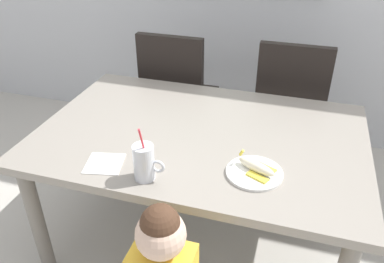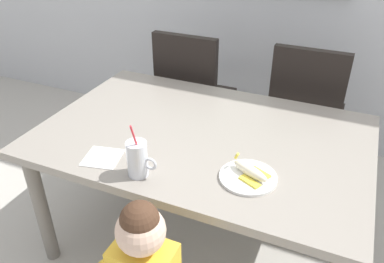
{
  "view_description": "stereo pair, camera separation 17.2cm",
  "coord_description": "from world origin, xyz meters",
  "px_view_note": "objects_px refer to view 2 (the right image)",
  "views": [
    {
      "loc": [
        0.42,
        -1.51,
        1.66
      ],
      "look_at": [
        -0.01,
        -0.1,
        0.77
      ],
      "focal_mm": 36.18,
      "sensor_mm": 36.0,
      "label": 1
    },
    {
      "loc": [
        0.58,
        -1.45,
        1.66
      ],
      "look_at": [
        -0.01,
        -0.1,
        0.77
      ],
      "focal_mm": 36.18,
      "sensor_mm": 36.0,
      "label": 2
    }
  ],
  "objects_px": {
    "paper_napkin": "(103,158)",
    "dining_table": "(202,147)",
    "milk_cup": "(138,161)",
    "dining_chair_left": "(192,92)",
    "dining_chair_right": "(305,109)",
    "peeled_banana": "(251,171)",
    "snack_plate": "(248,177)"
  },
  "relations": [
    {
      "from": "snack_plate",
      "to": "paper_napkin",
      "type": "height_order",
      "value": "snack_plate"
    },
    {
      "from": "snack_plate",
      "to": "peeled_banana",
      "type": "xyz_separation_m",
      "value": [
        0.01,
        0.01,
        0.03
      ]
    },
    {
      "from": "dining_chair_left",
      "to": "snack_plate",
      "type": "bearing_deg",
      "value": 124.5
    },
    {
      "from": "snack_plate",
      "to": "peeled_banana",
      "type": "height_order",
      "value": "peeled_banana"
    },
    {
      "from": "milk_cup",
      "to": "dining_chair_left",
      "type": "bearing_deg",
      "value": 102.66
    },
    {
      "from": "dining_table",
      "to": "paper_napkin",
      "type": "xyz_separation_m",
      "value": [
        -0.31,
        -0.36,
        0.08
      ]
    },
    {
      "from": "dining_chair_left",
      "to": "snack_plate",
      "type": "height_order",
      "value": "dining_chair_left"
    },
    {
      "from": "dining_chair_right",
      "to": "snack_plate",
      "type": "relative_size",
      "value": 4.17
    },
    {
      "from": "dining_table",
      "to": "milk_cup",
      "type": "height_order",
      "value": "milk_cup"
    },
    {
      "from": "milk_cup",
      "to": "snack_plate",
      "type": "xyz_separation_m",
      "value": [
        0.41,
        0.15,
        -0.06
      ]
    },
    {
      "from": "dining_chair_left",
      "to": "paper_napkin",
      "type": "distance_m",
      "value": 1.09
    },
    {
      "from": "dining_chair_left",
      "to": "peeled_banana",
      "type": "bearing_deg",
      "value": 124.97
    },
    {
      "from": "dining_table",
      "to": "dining_chair_right",
      "type": "distance_m",
      "value": 0.85
    },
    {
      "from": "dining_table",
      "to": "snack_plate",
      "type": "bearing_deg",
      "value": -40.22
    },
    {
      "from": "dining_table",
      "to": "paper_napkin",
      "type": "distance_m",
      "value": 0.49
    },
    {
      "from": "dining_chair_right",
      "to": "paper_napkin",
      "type": "height_order",
      "value": "dining_chair_right"
    },
    {
      "from": "dining_table",
      "to": "paper_napkin",
      "type": "height_order",
      "value": "paper_napkin"
    },
    {
      "from": "paper_napkin",
      "to": "dining_table",
      "type": "bearing_deg",
      "value": 49.21
    },
    {
      "from": "dining_chair_right",
      "to": "paper_napkin",
      "type": "relative_size",
      "value": 6.4
    },
    {
      "from": "dining_chair_left",
      "to": "peeled_banana",
      "type": "xyz_separation_m",
      "value": [
        0.67,
        -0.95,
        0.19
      ]
    },
    {
      "from": "dining_table",
      "to": "peeled_banana",
      "type": "distance_m",
      "value": 0.41
    },
    {
      "from": "milk_cup",
      "to": "snack_plate",
      "type": "height_order",
      "value": "milk_cup"
    },
    {
      "from": "dining_chair_left",
      "to": "milk_cup",
      "type": "bearing_deg",
      "value": 102.66
    },
    {
      "from": "dining_table",
      "to": "paper_napkin",
      "type": "bearing_deg",
      "value": -130.79
    },
    {
      "from": "milk_cup",
      "to": "peeled_banana",
      "type": "bearing_deg",
      "value": 20.61
    },
    {
      "from": "milk_cup",
      "to": "dining_table",
      "type": "bearing_deg",
      "value": 74.13
    },
    {
      "from": "peeled_banana",
      "to": "milk_cup",
      "type": "bearing_deg",
      "value": -159.39
    },
    {
      "from": "dining_table",
      "to": "dining_chair_right",
      "type": "relative_size",
      "value": 1.6
    },
    {
      "from": "snack_plate",
      "to": "dining_table",
      "type": "bearing_deg",
      "value": 139.78
    },
    {
      "from": "peeled_banana",
      "to": "paper_napkin",
      "type": "height_order",
      "value": "peeled_banana"
    },
    {
      "from": "dining_table",
      "to": "paper_napkin",
      "type": "relative_size",
      "value": 10.22
    },
    {
      "from": "dining_chair_left",
      "to": "milk_cup",
      "type": "height_order",
      "value": "dining_chair_left"
    }
  ]
}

